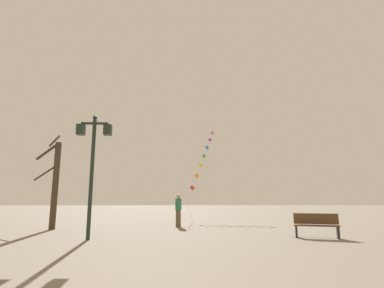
{
  "coord_description": "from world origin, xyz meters",
  "views": [
    {
      "loc": [
        0.6,
        -1.63,
        1.35
      ],
      "look_at": [
        1.3,
        14.11,
        4.29
      ],
      "focal_mm": 28.7,
      "sensor_mm": 36.0,
      "label": 1
    }
  ],
  "objects_px": {
    "kite_flyer": "(178,210)",
    "bare_tree": "(55,182)",
    "kite_train": "(203,159)",
    "park_bench": "(316,226)",
    "twin_lantern_lamp_post": "(93,152)"
  },
  "relations": [
    {
      "from": "kite_flyer",
      "to": "park_bench",
      "type": "relative_size",
      "value": 1.04
    },
    {
      "from": "bare_tree",
      "to": "kite_flyer",
      "type": "bearing_deg",
      "value": 12.29
    },
    {
      "from": "twin_lantern_lamp_post",
      "to": "park_bench",
      "type": "relative_size",
      "value": 2.76
    },
    {
      "from": "kite_train",
      "to": "kite_flyer",
      "type": "distance_m",
      "value": 8.4
    },
    {
      "from": "kite_flyer",
      "to": "park_bench",
      "type": "height_order",
      "value": "kite_flyer"
    },
    {
      "from": "twin_lantern_lamp_post",
      "to": "bare_tree",
      "type": "distance_m",
      "value": 5.14
    },
    {
      "from": "kite_flyer",
      "to": "bare_tree",
      "type": "xyz_separation_m",
      "value": [
        -6.14,
        -1.34,
        1.39
      ]
    },
    {
      "from": "kite_train",
      "to": "kite_flyer",
      "type": "height_order",
      "value": "kite_train"
    },
    {
      "from": "kite_flyer",
      "to": "bare_tree",
      "type": "bearing_deg",
      "value": 117.67
    },
    {
      "from": "twin_lantern_lamp_post",
      "to": "kite_train",
      "type": "xyz_separation_m",
      "value": [
        5.14,
        12.72,
        1.52
      ]
    },
    {
      "from": "kite_flyer",
      "to": "park_bench",
      "type": "xyz_separation_m",
      "value": [
        5.17,
        -5.26,
        -0.45
      ]
    },
    {
      "from": "kite_train",
      "to": "kite_flyer",
      "type": "relative_size",
      "value": 6.5
    },
    {
      "from": "twin_lantern_lamp_post",
      "to": "park_bench",
      "type": "xyz_separation_m",
      "value": [
        8.37,
        0.21,
        -2.71
      ]
    },
    {
      "from": "kite_train",
      "to": "kite_flyer",
      "type": "xyz_separation_m",
      "value": [
        -1.94,
        -7.25,
        -3.78
      ]
    },
    {
      "from": "twin_lantern_lamp_post",
      "to": "kite_train",
      "type": "relative_size",
      "value": 0.41
    }
  ]
}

